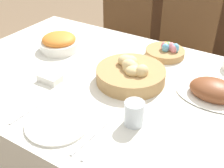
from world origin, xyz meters
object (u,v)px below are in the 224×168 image
at_px(sideboard, 210,22).
at_px(fork, 30,111).
at_px(chair_far_center, 177,55).
at_px(dinner_plate, 58,123).
at_px(bread_basket, 131,73).
at_px(knife, 90,139).
at_px(drinking_cup, 134,113).
at_px(egg_basket, 166,51).
at_px(carrot_bowl, 59,42).
at_px(spoon, 97,142).
at_px(ham_platter, 213,91).
at_px(chair_far_left, 120,40).
at_px(butter_dish, 50,78).

height_order(sideboard, fork, sideboard).
xyz_separation_m(chair_far_center, dinner_plate, (-0.03, -1.23, 0.24)).
relative_size(bread_basket, fork, 1.64).
xyz_separation_m(knife, drinking_cup, (0.09, 0.16, 0.05)).
distance_m(egg_basket, dinner_plate, 0.74).
bearing_deg(egg_basket, carrot_bowl, -155.54).
xyz_separation_m(egg_basket, dinner_plate, (-0.12, -0.73, -0.02)).
xyz_separation_m(egg_basket, spoon, (0.05, -0.73, -0.02)).
relative_size(bread_basket, knife, 1.64).
bearing_deg(ham_platter, chair_far_center, 118.95).
bearing_deg(drinking_cup, egg_basket, 101.16).
xyz_separation_m(egg_basket, knife, (0.02, -0.73, -0.02)).
distance_m(chair_far_center, sideboard, 0.97).
height_order(chair_far_center, fork, chair_far_center).
distance_m(sideboard, drinking_cup, 2.09).
height_order(carrot_bowl, spoon, carrot_bowl).
distance_m(chair_far_center, spoon, 1.26).
xyz_separation_m(chair_far_center, egg_basket, (0.10, -0.50, 0.27)).
xyz_separation_m(carrot_bowl, drinking_cup, (0.64, -0.33, 0.00)).
distance_m(chair_far_left, ham_platter, 1.19).
bearing_deg(spoon, drinking_cup, 64.29).
relative_size(chair_far_center, ham_platter, 3.07).
xyz_separation_m(chair_far_left, ham_platter, (0.89, -0.75, 0.27)).
relative_size(chair_far_left, egg_basket, 4.64).
distance_m(chair_far_center, chair_far_left, 0.48).
bearing_deg(carrot_bowl, chair_far_center, 59.69).
distance_m(bread_basket, dinner_plate, 0.42).
height_order(chair_far_left, fork, chair_far_left).
distance_m(chair_far_center, egg_basket, 0.57).
bearing_deg(dinner_plate, ham_platter, 47.63).
height_order(chair_far_center, bread_basket, chair_far_center).
bearing_deg(chair_far_left, fork, -80.07).
xyz_separation_m(bread_basket, dinner_plate, (-0.09, -0.41, -0.04)).
height_order(chair_far_center, knife, chair_far_center).
relative_size(dinner_plate, spoon, 1.26).
bearing_deg(fork, carrot_bowl, 122.55).
relative_size(ham_platter, fork, 1.63).
bearing_deg(knife, bread_basket, 102.63).
bearing_deg(sideboard, drinking_cup, -83.75).
bearing_deg(dinner_plate, sideboard, 89.67).
height_order(ham_platter, fork, ham_platter).
bearing_deg(knife, ham_platter, 62.84).
height_order(spoon, drinking_cup, drinking_cup).
distance_m(bread_basket, fork, 0.47).
bearing_deg(ham_platter, drinking_cup, -121.86).
bearing_deg(butter_dish, dinner_plate, -42.60).
xyz_separation_m(chair_far_center, butter_dish, (-0.25, -1.02, 0.25)).
bearing_deg(egg_basket, drinking_cup, -78.84).
bearing_deg(ham_platter, carrot_bowl, 179.63).
bearing_deg(bread_basket, spoon, -77.52).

